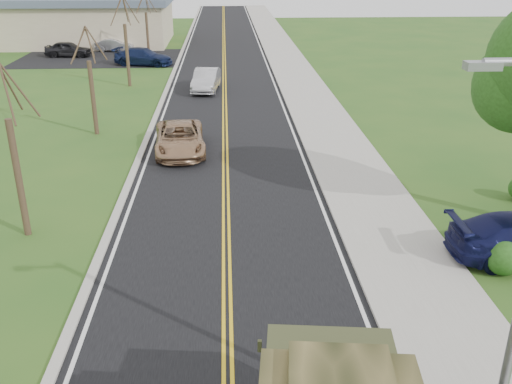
{
  "coord_description": "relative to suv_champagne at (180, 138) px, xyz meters",
  "views": [
    {
      "loc": [
        0.09,
        -8.37,
        9.24
      ],
      "look_at": [
        1.03,
        9.14,
        1.8
      ],
      "focal_mm": 40.0,
      "sensor_mm": 36.0,
      "label": 1
    }
  ],
  "objects": [
    {
      "name": "road",
      "position": [
        2.23,
        21.32,
        -0.71
      ],
      "size": [
        8.0,
        120.0,
        0.01
      ],
      "primitive_type": "cube",
      "color": "black",
      "rests_on": "ground"
    },
    {
      "name": "curb_right",
      "position": [
        6.38,
        21.32,
        -0.65
      ],
      "size": [
        0.3,
        120.0,
        0.12
      ],
      "primitive_type": "cube",
      "color": "#9E998E",
      "rests_on": "ground"
    },
    {
      "name": "sidewalk_right",
      "position": [
        8.13,
        21.32,
        -0.66
      ],
      "size": [
        3.2,
        120.0,
        0.1
      ],
      "primitive_type": "cube",
      "color": "#9E998E",
      "rests_on": "ground"
    },
    {
      "name": "curb_left",
      "position": [
        -1.92,
        21.32,
        -0.66
      ],
      "size": [
        0.3,
        120.0,
        0.1
      ],
      "primitive_type": "cube",
      "color": "#9E998E",
      "rests_on": "ground"
    },
    {
      "name": "bare_tree_a",
      "position": [
        -4.78,
        -8.68,
        1.91
      ],
      "size": [
        1.93,
        2.26,
        6.08
      ],
      "color": "#38281C",
      "rests_on": "ground"
    },
    {
      "name": "bare_tree_b",
      "position": [
        -4.78,
        3.32,
        1.76
      ],
      "size": [
        1.83,
        2.14,
        5.73
      ],
      "color": "#38281C",
      "rests_on": "ground"
    },
    {
      "name": "bare_tree_c",
      "position": [
        -4.78,
        15.32,
        2.06
      ],
      "size": [
        2.04,
        2.39,
        6.42
      ],
      "color": "#38281C",
      "rests_on": "ground"
    },
    {
      "name": "bare_tree_d",
      "position": [
        -4.78,
        27.32,
        1.84
      ],
      "size": [
        1.88,
        2.2,
        5.91
      ],
      "color": "#38281C",
      "rests_on": "ground"
    },
    {
      "name": "commercial_building",
      "position": [
        -13.76,
        37.29,
        1.97
      ],
      "size": [
        25.5,
        21.5,
        5.65
      ],
      "color": "tan",
      "rests_on": "ground"
    },
    {
      "name": "suv_champagne",
      "position": [
        0.0,
        0.0,
        0.0
      ],
      "size": [
        2.78,
        5.3,
        1.42
      ],
      "primitive_type": "imported",
      "rotation": [
        0.0,
        0.0,
        0.08
      ],
      "color": "#A57F5D",
      "rests_on": "ground"
    },
    {
      "name": "sedan_silver",
      "position": [
        0.93,
        13.49,
        0.05
      ],
      "size": [
        2.08,
        4.76,
        1.52
      ],
      "primitive_type": "imported",
      "rotation": [
        0.0,
        0.0,
        -0.1
      ],
      "color": "#B8B7BC",
      "rests_on": "ground"
    },
    {
      "name": "lot_car_dark",
      "position": [
        -12.39,
        28.29,
        0.01
      ],
      "size": [
        4.35,
        2.04,
        1.44
      ],
      "primitive_type": "imported",
      "rotation": [
        0.0,
        0.0,
        1.49
      ],
      "color": "black",
      "rests_on": "ground"
    },
    {
      "name": "lot_car_silver",
      "position": [
        -8.58,
        31.32,
        -0.09
      ],
      "size": [
        3.91,
        1.76,
        1.25
      ],
      "primitive_type": "imported",
      "rotation": [
        0.0,
        0.0,
        1.45
      ],
      "color": "#A1A1A5",
      "rests_on": "ground"
    },
    {
      "name": "lot_car_navy",
      "position": [
        -4.79,
        23.63,
        0.02
      ],
      "size": [
        5.41,
        3.2,
        1.47
      ],
      "primitive_type": "imported",
      "rotation": [
        0.0,
        0.0,
        1.33
      ],
      "color": "#101A3D",
      "rests_on": "ground"
    }
  ]
}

